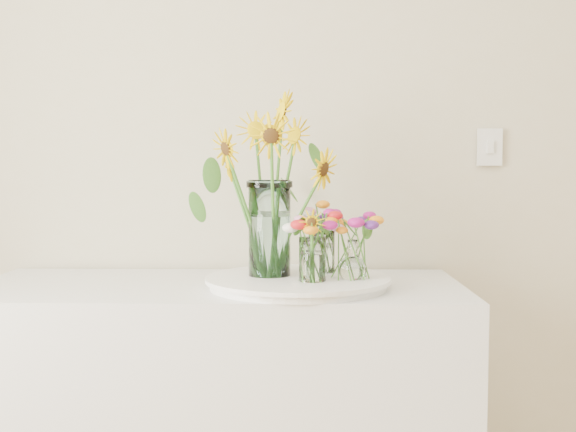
# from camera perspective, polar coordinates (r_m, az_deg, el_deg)

# --- Properties ---
(tray) EXTENTS (0.49, 0.49, 0.02)m
(tray) POSITION_cam_1_polar(r_m,az_deg,el_deg) (2.02, 0.79, -5.34)
(tray) COLOR white
(tray) RESTS_ON counter
(mason_jar) EXTENTS (0.13, 0.13, 0.28)m
(mason_jar) POSITION_cam_1_polar(r_m,az_deg,el_deg) (2.03, -1.48, -1.02)
(mason_jar) COLOR silver
(mason_jar) RESTS_ON tray
(sunflower_bouquet) EXTENTS (0.73, 0.73, 0.51)m
(sunflower_bouquet) POSITION_cam_1_polar(r_m,az_deg,el_deg) (2.02, -1.48, 2.36)
(sunflower_bouquet) COLOR yellow
(sunflower_bouquet) RESTS_ON tray
(small_vase_a) EXTENTS (0.10, 0.10, 0.12)m
(small_vase_a) POSITION_cam_1_polar(r_m,az_deg,el_deg) (1.94, 1.94, -3.50)
(small_vase_a) COLOR white
(small_vase_a) RESTS_ON tray
(wildflower_posy_a) EXTENTS (0.18, 0.18, 0.21)m
(wildflower_posy_a) POSITION_cam_1_polar(r_m,az_deg,el_deg) (1.93, 1.95, -2.17)
(wildflower_posy_a) COLOR orange
(wildflower_posy_a) RESTS_ON tray
(small_vase_b) EXTENTS (0.08, 0.08, 0.11)m
(small_vase_b) POSITION_cam_1_polar(r_m,az_deg,el_deg) (1.98, 5.12, -3.50)
(small_vase_b) COLOR white
(small_vase_b) RESTS_ON tray
(wildflower_posy_b) EXTENTS (0.23, 0.23, 0.20)m
(wildflower_posy_b) POSITION_cam_1_polar(r_m,az_deg,el_deg) (1.98, 5.13, -2.20)
(wildflower_posy_b) COLOR orange
(wildflower_posy_b) RESTS_ON tray
(small_vase_c) EXTENTS (0.09, 0.09, 0.13)m
(small_vase_c) POSITION_cam_1_polar(r_m,az_deg,el_deg) (2.10, 2.71, -2.87)
(small_vase_c) COLOR white
(small_vase_c) RESTS_ON tray
(wildflower_posy_c) EXTENTS (0.19, 0.19, 0.22)m
(wildflower_posy_c) POSITION_cam_1_polar(r_m,az_deg,el_deg) (2.09, 2.72, -1.65)
(wildflower_posy_c) COLOR orange
(wildflower_posy_c) RESTS_ON tray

